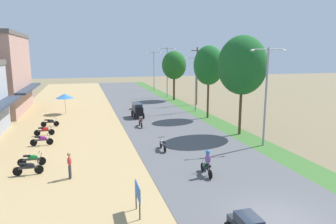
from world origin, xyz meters
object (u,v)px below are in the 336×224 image
Objects in this scene: utility_pole_near at (197,75)px; motorbike_ahead_second at (163,144)px; parked_motorbike_fourth at (45,130)px; streetlamp_farthest at (154,68)px; motorbike_ahead_third at (140,122)px; streetlamp_mid at (196,80)px; median_tree_third at (174,65)px; pedestrian_on_shoulder at (69,164)px; median_tree_nearest at (242,65)px; median_tree_second at (209,65)px; street_signboard at (138,193)px; streetlamp_near at (266,90)px; parked_motorbike_fifth at (50,122)px; motorbike_foreground_rider at (207,163)px; parked_motorbike_third at (42,139)px; motorbike_ahead_fourth at (134,106)px; parked_motorbike_nearest at (28,167)px; streetlamp_far at (167,69)px; vendor_umbrella at (65,96)px; car_van_black at (138,110)px; parked_motorbike_second at (32,159)px.

utility_pole_near is 23.18m from motorbike_ahead_second.
streetlamp_farthest is at bearing 61.28° from parked_motorbike_fourth.
streetlamp_mid is at bearing 38.90° from motorbike_ahead_third.
pedestrian_on_shoulder is at bearing -117.41° from median_tree_third.
utility_pole_near is at bearing 48.77° from motorbike_ahead_third.
median_tree_nearest is 7.79m from median_tree_second.
motorbike_ahead_second is (-8.41, -25.38, -5.08)m from median_tree_third.
streetlamp_near is at bearing 34.90° from street_signboard.
motorbike_foreground_rider is at bearing -57.27° from parked_motorbike_fifth.
motorbike_ahead_fourth reaches higher than parked_motorbike_third.
streetlamp_far reaches higher than parked_motorbike_nearest.
median_tree_nearest reaches higher than streetlamp_farthest.
median_tree_nearest is 18.31m from motorbike_ahead_fourth.
street_signboard is 0.19× the size of streetlamp_farthest.
vendor_umbrella is 1.40× the size of motorbike_ahead_third.
motorbike_ahead_fourth is (-7.49, 15.64, -5.87)m from median_tree_nearest.
parked_motorbike_third is 0.75× the size of car_van_black.
streetlamp_near is at bearing -6.12° from motorbike_ahead_second.
pedestrian_on_shoulder reaches higher than motorbike_ahead_fourth.
parked_motorbike_nearest is 0.23× the size of streetlamp_near.
median_tree_third is (0.21, 14.69, -0.50)m from median_tree_second.
streetlamp_near is at bearing -59.86° from car_van_black.
motorbike_foreground_rider is (10.62, -3.08, 0.30)m from parked_motorbike_nearest.
vendor_umbrella reaches higher than street_signboard.
motorbike_foreground_rider is at bearing -128.52° from median_tree_nearest.
utility_pole_near is 16.66m from motorbike_ahead_third.
parked_motorbike_third and parked_motorbike_fourth have the same top height.
motorbike_ahead_fourth is at bearing 155.49° from streetlamp_mid.
parked_motorbike_nearest and parked_motorbike_fifth have the same top height.
parked_motorbike_fifth is at bearing -140.40° from median_tree_third.
vendor_umbrella is at bearing 156.65° from median_tree_second.
parked_motorbike_nearest is 1.00× the size of motorbike_ahead_fourth.
streetlamp_near reaches higher than streetlamp_farthest.
motorbike_ahead_third reaches higher than parked_motorbike_second.
utility_pole_near reaches higher than median_tree_second.
street_signboard reaches higher than parked_motorbike_third.
parked_motorbike_fifth is 18.40m from streetlamp_mid.
parked_motorbike_second is at bearing -174.01° from motorbike_ahead_second.
parked_motorbike_fourth is 10.74m from vendor_umbrella.
pedestrian_on_shoulder is at bearing -114.49° from streetlamp_far.
utility_pole_near is at bearing 62.88° from motorbike_ahead_second.
motorbike_ahead_third is at bearing 133.40° from streetlamp_near.
street_signboard is 0.19× the size of streetlamp_near.
vendor_umbrella is 1.05× the size of car_van_black.
car_van_black is at bearing 67.31° from pedestrian_on_shoulder.
street_signboard is 0.17× the size of median_tree_nearest.
utility_pole_near reaches higher than motorbike_ahead_third.
parked_motorbike_nearest is at bearing -129.96° from motorbike_ahead_third.
street_signboard is 0.19× the size of median_tree_third.
median_tree_second is at bearing -46.26° from motorbike_ahead_fourth.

